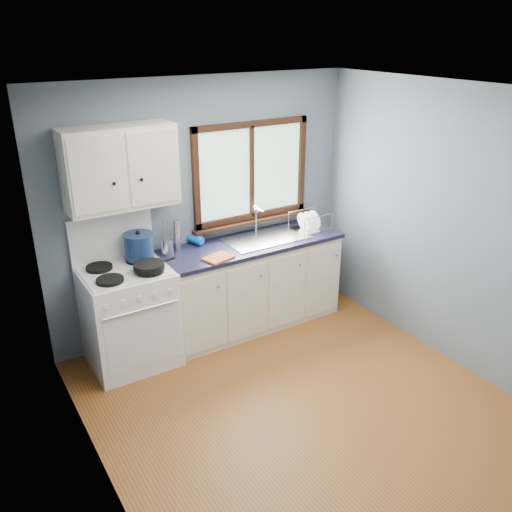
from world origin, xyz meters
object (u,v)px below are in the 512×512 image
gas_range (129,314)px  base_cabinets (251,288)px  thermos (177,236)px  utensil_crock (167,247)px  sink (266,244)px  dish_rack (310,225)px  skillet (149,266)px  stockpot (139,246)px

gas_range → base_cabinets: size_ratio=0.74×
thermos → gas_range: bearing=-161.3°
utensil_crock → sink: bearing=-8.3°
gas_range → dish_rack: size_ratio=3.53×
base_cabinets → utensil_crock: (-0.83, 0.15, 0.58)m
utensil_crock → gas_range: bearing=-160.9°
sink → dish_rack: (0.53, -0.02, 0.11)m
gas_range → thermos: bearing=18.7°
sink → base_cabinets: bearing=179.9°
utensil_crock → dish_rack: size_ratio=0.92×
skillet → gas_range: bearing=126.6°
utensil_crock → thermos: (0.12, 0.04, 0.08)m
base_cabinets → stockpot: 1.30m
stockpot → skillet: bearing=-93.6°
utensil_crock → dish_rack: (1.54, -0.17, -0.02)m
base_cabinets → dish_rack: 0.91m
stockpot → thermos: size_ratio=1.02×
base_cabinets → skillet: skillet is taller
dish_rack → utensil_crock: bearing=173.0°
skillet → utensil_crock: utensil_crock is taller
base_cabinets → thermos: bearing=165.6°
skillet → utensil_crock: size_ratio=1.19×
utensil_crock → dish_rack: 1.55m
sink → utensil_crock: utensil_crock is taller
skillet → sink: bearing=-5.3°
thermos → utensil_crock: bearing=-162.8°
stockpot → thermos: stockpot is taller
skillet → stockpot: 0.29m
gas_range → utensil_crock: bearing=19.1°
sink → thermos: 0.93m
sink → dish_rack: sink is taller
skillet → utensil_crock: 0.44m
gas_range → thermos: gas_range is taller
stockpot → base_cabinets: bearing=-5.6°
stockpot → gas_range: bearing=-146.2°
gas_range → dish_rack: gas_range is taller
skillet → stockpot: stockpot is taller
skillet → thermos: (0.42, 0.35, 0.08)m
gas_range → utensil_crock: size_ratio=3.81×
sink → skillet: size_ratio=1.98×
skillet → dish_rack: dish_rack is taller
base_cabinets → utensil_crock: utensil_crock is taller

